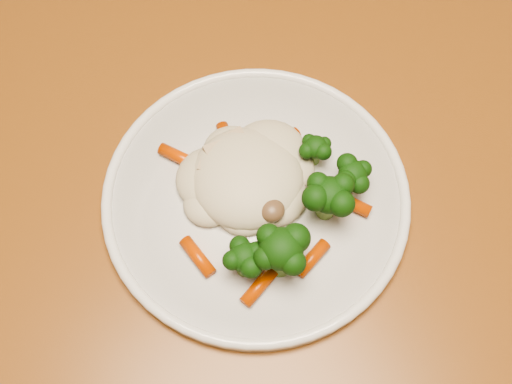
# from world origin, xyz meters

# --- Properties ---
(dining_table) EXTENTS (1.46, 1.20, 0.75)m
(dining_table) POSITION_xyz_m (0.31, 0.26, 0.66)
(dining_table) COLOR brown
(dining_table) RESTS_ON ground
(plate) EXTENTS (0.29, 0.29, 0.01)m
(plate) POSITION_xyz_m (0.38, 0.17, 0.76)
(plate) COLOR white
(plate) RESTS_ON dining_table
(meal) EXTENTS (0.18, 0.19, 0.05)m
(meal) POSITION_xyz_m (0.39, 0.16, 0.79)
(meal) COLOR beige
(meal) RESTS_ON plate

